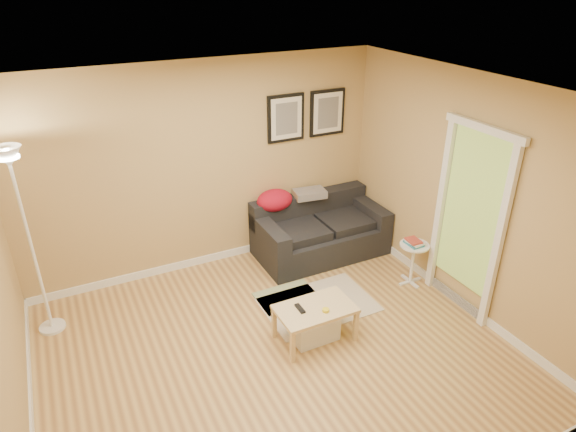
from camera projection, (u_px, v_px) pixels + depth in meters
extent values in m
plane|color=tan|center=(277.00, 353.00, 5.06)|extent=(4.50, 4.50, 0.00)
plane|color=white|center=(273.00, 96.00, 3.90)|extent=(4.50, 4.50, 0.00)
plane|color=tan|center=(205.00, 169.00, 6.08)|extent=(4.50, 0.00, 4.50)
plane|color=tan|center=(423.00, 394.00, 2.87)|extent=(4.50, 0.00, 4.50)
plane|color=tan|center=(465.00, 195.00, 5.37)|extent=(0.00, 4.00, 4.00)
cube|color=white|center=(213.00, 257.00, 6.63)|extent=(4.50, 0.02, 0.10)
cube|color=white|center=(32.00, 432.00, 4.14)|extent=(0.02, 4.00, 0.10)
cube|color=white|center=(448.00, 292.00, 5.93)|extent=(0.02, 4.00, 0.10)
cube|color=beige|center=(318.00, 305.00, 5.78)|extent=(1.25, 0.85, 0.01)
cube|color=#668C4C|center=(287.00, 297.00, 5.91)|extent=(0.70, 0.50, 0.01)
cube|color=black|center=(300.00, 308.00, 5.05)|extent=(0.05, 0.16, 0.02)
cylinder|color=yellow|center=(326.00, 310.00, 5.02)|extent=(0.07, 0.07, 0.03)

